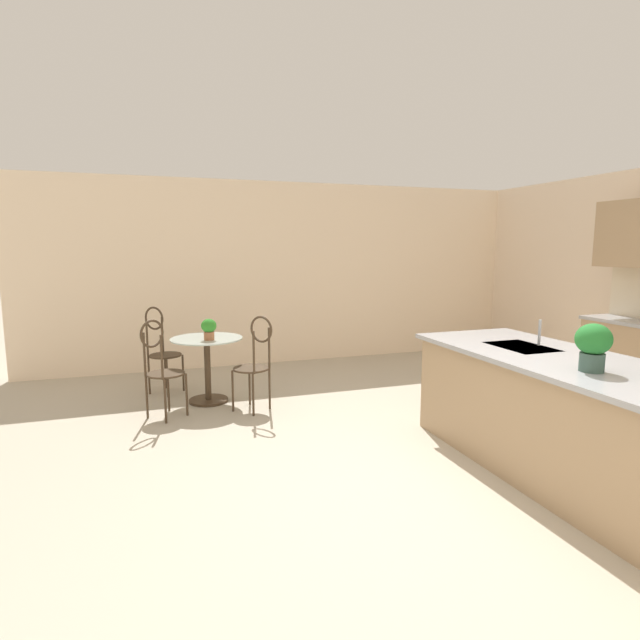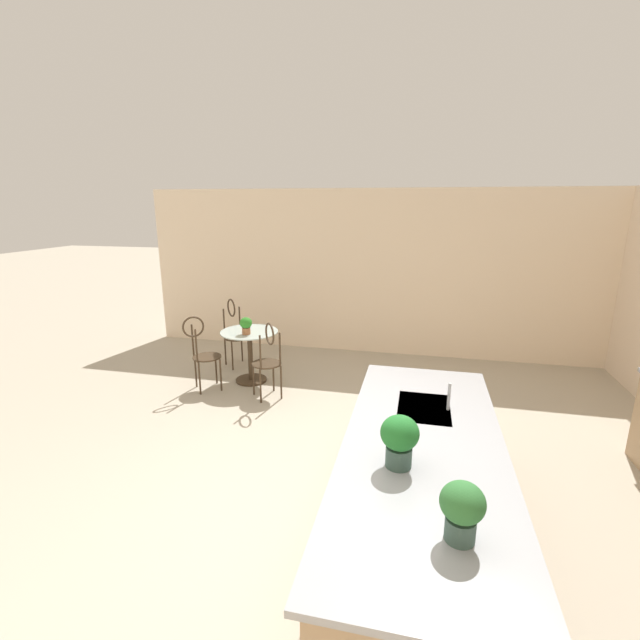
# 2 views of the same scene
# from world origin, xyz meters

# --- Properties ---
(ground_plane) EXTENTS (40.00, 40.00, 0.00)m
(ground_plane) POSITION_xyz_m (0.00, 0.00, 0.00)
(ground_plane) COLOR #B2A893
(wall_left_window) EXTENTS (0.12, 7.80, 2.70)m
(wall_left_window) POSITION_xyz_m (-4.26, 0.00, 1.35)
(wall_left_window) COLOR beige
(wall_left_window) RESTS_ON ground
(kitchen_island) EXTENTS (2.80, 1.06, 0.92)m
(kitchen_island) POSITION_xyz_m (0.30, 0.85, 0.46)
(kitchen_island) COLOR tan
(kitchen_island) RESTS_ON ground
(bistro_table) EXTENTS (0.80, 0.80, 0.74)m
(bistro_table) POSITION_xyz_m (-2.53, -1.52, 0.45)
(bistro_table) COLOR #3D2D1E
(bistro_table) RESTS_ON ground
(chair_near_window) EXTENTS (0.53, 0.53, 1.04)m
(chair_near_window) POSITION_xyz_m (-2.03, -1.07, 0.57)
(chair_near_window) COLOR #3D2D1E
(chair_near_window) RESTS_ON ground
(chair_by_island) EXTENTS (0.54, 0.54, 1.04)m
(chair_by_island) POSITION_xyz_m (-3.10, -2.00, 0.57)
(chair_by_island) COLOR #3D2D1E
(chair_by_island) RESTS_ON ground
(chair_toward_desk) EXTENTS (0.53, 0.53, 1.04)m
(chair_toward_desk) POSITION_xyz_m (-2.10, -2.03, 0.57)
(chair_toward_desk) COLOR #3D2D1E
(chair_toward_desk) RESTS_ON ground
(sink_faucet) EXTENTS (0.02, 0.02, 0.22)m
(sink_faucet) POSITION_xyz_m (-0.25, 1.03, 1.03)
(sink_faucet) COLOR #B2B5BA
(sink_faucet) RESTS_ON kitchen_island
(potted_plant_on_table) EXTENTS (0.17, 0.17, 0.23)m
(potted_plant_on_table) POSITION_xyz_m (-2.39, -1.51, 0.87)
(potted_plant_on_table) COLOR #9E603D
(potted_plant_on_table) RESTS_ON bistro_table
(potted_plant_counter_near) EXTENTS (0.23, 0.23, 0.33)m
(potted_plant_counter_near) POSITION_xyz_m (0.60, 0.70, 1.11)
(potted_plant_counter_near) COLOR #385147
(potted_plant_counter_near) RESTS_ON kitchen_island
(potted_plant_counter_far) EXTENTS (0.21, 0.21, 0.30)m
(potted_plant_counter_far) POSITION_xyz_m (1.15, 1.02, 1.09)
(potted_plant_counter_far) COLOR #385147
(potted_plant_counter_far) RESTS_ON kitchen_island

